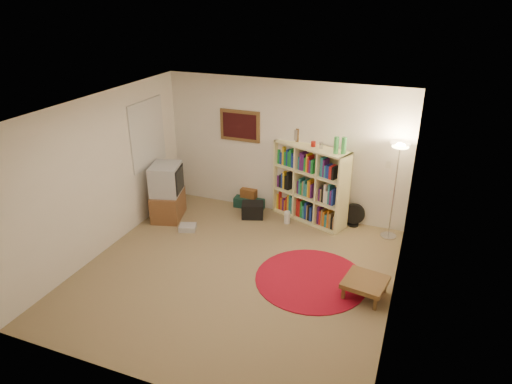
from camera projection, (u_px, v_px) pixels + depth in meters
room at (232, 195)px, 6.39m from camera, size 4.54×4.54×2.54m
bookshelf at (310, 184)px, 8.19m from camera, size 1.46×0.89×1.70m
floor_lamp at (399, 160)px, 7.28m from camera, size 0.33×0.33×1.69m
floor_fan at (354, 215)px, 8.12m from camera, size 0.38×0.23×0.43m
tv_stand at (167, 193)px, 8.32m from camera, size 0.66×0.82×1.04m
dvd_box at (188, 228)px, 8.05m from camera, size 0.35×0.32×0.10m
suitcase at (251, 201)px, 8.94m from camera, size 0.62×0.43×0.19m
wicker_basket at (250, 193)px, 8.85m from camera, size 0.33×0.24×0.18m
duffel_bag at (253, 210)px, 8.48m from camera, size 0.48×0.44×0.27m
paper_towel at (287, 217)px, 8.26m from camera, size 0.12×0.12×0.23m
red_rug at (311, 279)px, 6.69m from camera, size 1.64×1.64×0.01m
side_table at (365, 283)px, 6.26m from camera, size 0.64×0.64×0.26m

